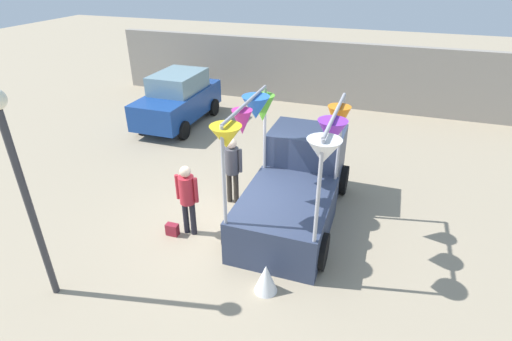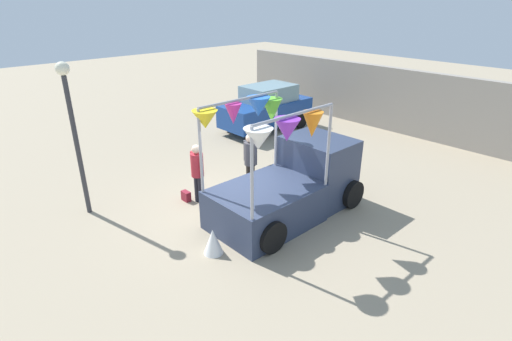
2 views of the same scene
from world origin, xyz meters
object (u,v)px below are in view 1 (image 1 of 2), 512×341
at_px(handbag, 172,230).
at_px(street_lamp, 18,172).
at_px(person_vendor, 232,164).
at_px(folded_kite_bundle_white, 266,278).
at_px(parked_car, 178,99).
at_px(person_customer, 187,194).
at_px(vendor_truck, 296,180).

distance_m(handbag, street_lamp, 3.51).
height_order(person_vendor, street_lamp, street_lamp).
bearing_deg(folded_kite_bundle_white, parked_car, 128.41).
relative_size(person_customer, handbag, 6.09).
xyz_separation_m(vendor_truck, street_lamp, (-3.60, -3.99, 1.63)).
bearing_deg(vendor_truck, person_vendor, -179.18).
bearing_deg(parked_car, person_customer, -59.71).
xyz_separation_m(person_customer, folded_kite_bundle_white, (2.16, -1.15, -0.73)).
height_order(vendor_truck, person_customer, vendor_truck).
bearing_deg(person_customer, vendor_truck, 37.12).
height_order(parked_car, person_vendor, parked_car).
bearing_deg(parked_car, folded_kite_bundle_white, -51.59).
xyz_separation_m(handbag, street_lamp, (-1.21, -2.25, 2.41)).
xyz_separation_m(vendor_truck, person_customer, (-2.04, -1.54, 0.11)).
relative_size(person_customer, street_lamp, 0.44).
relative_size(handbag, street_lamp, 0.07).
bearing_deg(person_vendor, parked_car, 131.34).
height_order(person_customer, folded_kite_bundle_white, person_customer).
bearing_deg(vendor_truck, folded_kite_bundle_white, -87.45).
bearing_deg(handbag, vendor_truck, 36.12).
bearing_deg(folded_kite_bundle_white, handbag, 159.33).
relative_size(parked_car, person_customer, 2.35).
distance_m(vendor_truck, handbag, 3.06).
height_order(parked_car, handbag, parked_car).
bearing_deg(person_customer, folded_kite_bundle_white, -27.97).
bearing_deg(parked_car, street_lamp, -77.09).
relative_size(vendor_truck, handbag, 14.94).
height_order(street_lamp, folded_kite_bundle_white, street_lamp).
bearing_deg(person_vendor, handbag, -114.46).
bearing_deg(handbag, parked_car, 116.96).
height_order(vendor_truck, parked_car, vendor_truck).
distance_m(person_vendor, folded_kite_bundle_white, 3.27).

